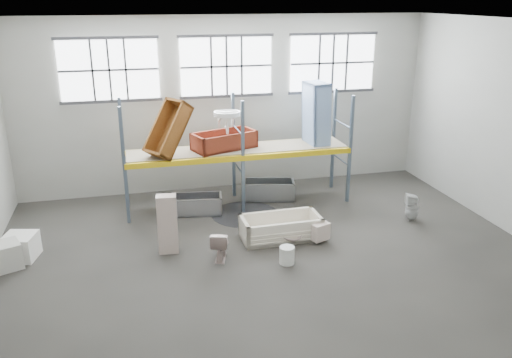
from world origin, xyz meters
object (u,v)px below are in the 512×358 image
object	(u,v)px
cistern_tall	(168,224)
carton_near	(4,256)
bathtub_beige	(281,227)
toilet_beige	(220,244)
blue_tub_upright	(316,115)
toilet_white	(412,207)
steel_tub_right	(269,190)
steel_tub_left	(197,204)
rust_tub_flat	(224,141)
bucket	(287,255)

from	to	relation	value
cistern_tall	carton_near	world-z (taller)	cistern_tall
bathtub_beige	toilet_beige	world-z (taller)	toilet_beige
toilet_beige	blue_tub_upright	distance (m)	4.96
cistern_tall	blue_tub_upright	size ratio (longest dim) A/B	0.77
toilet_white	steel_tub_right	bearing A→B (deg)	-112.02
toilet_beige	toilet_white	distance (m)	5.21
steel_tub_left	carton_near	bearing A→B (deg)	-155.53
toilet_white	cistern_tall	bearing A→B (deg)	-72.74
cistern_tall	rust_tub_flat	size ratio (longest dim) A/B	0.81
steel_tub_left	bucket	distance (m)	3.57
steel_tub_right	rust_tub_flat	world-z (taller)	rust_tub_flat
cistern_tall	toilet_white	bearing A→B (deg)	7.97
toilet_white	steel_tub_left	distance (m)	5.60
steel_tub_right	blue_tub_upright	size ratio (longest dim) A/B	0.81
bathtub_beige	steel_tub_right	world-z (taller)	bathtub_beige
bucket	toilet_white	bearing A→B (deg)	20.42
bathtub_beige	toilet_beige	size ratio (longest dim) A/B	2.75
toilet_white	steel_tub_left	bearing A→B (deg)	-93.99
cistern_tall	blue_tub_upright	distance (m)	5.31
toilet_beige	rust_tub_flat	world-z (taller)	rust_tub_flat
steel_tub_right	blue_tub_upright	bearing A→B (deg)	-5.92
bathtub_beige	carton_near	distance (m)	6.11
cistern_tall	rust_tub_flat	bearing A→B (deg)	60.55
steel_tub_left	steel_tub_right	bearing A→B (deg)	14.57
toilet_white	rust_tub_flat	xyz separation A→B (m)	(-4.43, 2.29, 1.46)
rust_tub_flat	bucket	world-z (taller)	rust_tub_flat
cistern_tall	bathtub_beige	bearing A→B (deg)	7.16
toilet_beige	blue_tub_upright	world-z (taller)	blue_tub_upright
bathtub_beige	toilet_white	world-z (taller)	toilet_white
toilet_beige	bucket	size ratio (longest dim) A/B	1.76
blue_tub_upright	bucket	bearing A→B (deg)	-117.87
bathtub_beige	blue_tub_upright	distance (m)	3.64
toilet_beige	blue_tub_upright	bearing A→B (deg)	-120.46
blue_tub_upright	carton_near	world-z (taller)	blue_tub_upright
toilet_beige	bucket	world-z (taller)	toilet_beige
cistern_tall	carton_near	xyz separation A→B (m)	(-3.45, 0.08, -0.40)
cistern_tall	toilet_white	distance (m)	6.23
bucket	carton_near	world-z (taller)	carton_near
cistern_tall	carton_near	bearing A→B (deg)	-175.55
steel_tub_left	carton_near	size ratio (longest dim) A/B	2.03
bathtub_beige	cistern_tall	size ratio (longest dim) A/B	1.37
blue_tub_upright	toilet_white	bearing A→B (deg)	-50.49
rust_tub_flat	blue_tub_upright	size ratio (longest dim) A/B	0.94
rust_tub_flat	blue_tub_upright	bearing A→B (deg)	-1.02
bucket	bathtub_beige	bearing A→B (deg)	79.54
cistern_tall	steel_tub_left	bearing A→B (deg)	71.74
toilet_beige	cistern_tall	bearing A→B (deg)	-12.97
bucket	rust_tub_flat	bearing A→B (deg)	99.83
cistern_tall	bucket	xyz separation A→B (m)	(2.43, -1.17, -0.49)
toilet_white	blue_tub_upright	size ratio (longest dim) A/B	0.41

